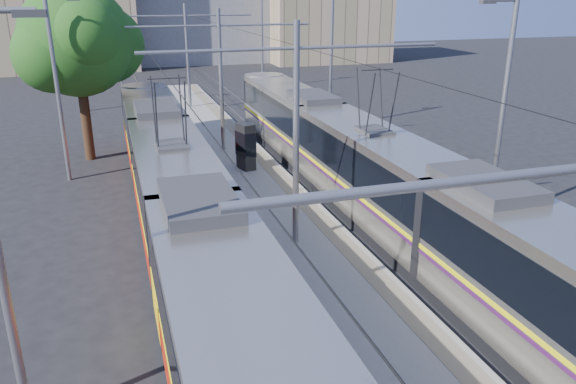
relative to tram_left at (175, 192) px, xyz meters
name	(u,v)px	position (x,y,z in m)	size (l,w,h in m)	color
platform	(236,168)	(3.60, 6.96, -1.56)	(4.00, 50.00, 0.30)	gray
tactile_strip_left	(206,168)	(2.15, 6.96, -1.40)	(0.70, 50.00, 0.01)	gray
tactile_strip_right	(266,162)	(5.05, 6.96, -1.40)	(0.70, 50.00, 0.01)	gray
rails	(236,171)	(3.60, 6.96, -1.69)	(8.71, 70.00, 0.03)	gray
tram_left	(175,192)	(0.00, 0.00, 0.00)	(2.43, 28.19, 5.50)	black
tram_right	(372,170)	(7.20, -0.14, 0.15)	(2.43, 32.28, 5.50)	black
catenary	(248,85)	(3.60, 4.11, 2.81)	(9.20, 70.00, 7.00)	slate
street_lamps	(217,71)	(3.60, 10.96, 2.47)	(15.18, 38.22, 8.00)	slate
shelter	(246,145)	(3.93, 6.27, -0.30)	(0.81, 1.08, 2.13)	black
tree	(84,42)	(-2.70, 11.42, 4.05)	(5.87, 5.42, 8.52)	#382314
building_right	(324,8)	(23.60, 47.96, 4.43)	(14.28, 10.20, 12.26)	tan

